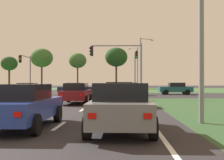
# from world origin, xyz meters

# --- Properties ---
(ground_plane) EXTENTS (200.00, 200.00, 0.00)m
(ground_plane) POSITION_xyz_m (0.00, 30.00, 0.00)
(ground_plane) COLOR #282628
(grass_verge_far_right) EXTENTS (35.00, 35.00, 0.01)m
(grass_verge_far_right) POSITION_xyz_m (25.50, 54.50, 0.00)
(grass_verge_far_right) COLOR #385B2D
(grass_verge_far_right) RESTS_ON ground
(median_island_near) EXTENTS (1.20, 22.00, 0.14)m
(median_island_near) POSITION_xyz_m (0.00, 11.00, 0.07)
(median_island_near) COLOR gray
(median_island_near) RESTS_ON ground
(median_island_far) EXTENTS (1.20, 36.00, 0.14)m
(median_island_far) POSITION_xyz_m (0.00, 55.00, 0.07)
(median_island_far) COLOR gray
(median_island_far) RESTS_ON ground
(lane_dash_near) EXTENTS (0.14, 2.00, 0.01)m
(lane_dash_near) POSITION_xyz_m (3.50, 5.63, 0.01)
(lane_dash_near) COLOR silver
(lane_dash_near) RESTS_ON ground
(lane_dash_second) EXTENTS (0.14, 2.00, 0.01)m
(lane_dash_second) POSITION_xyz_m (3.50, 11.63, 0.01)
(lane_dash_second) COLOR silver
(lane_dash_second) RESTS_ON ground
(lane_dash_third) EXTENTS (0.14, 2.00, 0.01)m
(lane_dash_third) POSITION_xyz_m (3.50, 17.63, 0.01)
(lane_dash_third) COLOR silver
(lane_dash_third) RESTS_ON ground
(lane_dash_fourth) EXTENTS (0.14, 2.00, 0.01)m
(lane_dash_fourth) POSITION_xyz_m (3.50, 23.63, 0.01)
(lane_dash_fourth) COLOR silver
(lane_dash_fourth) RESTS_ON ground
(lane_dash_fifth) EXTENTS (0.14, 2.00, 0.01)m
(lane_dash_fifth) POSITION_xyz_m (3.50, 29.63, 0.01)
(lane_dash_fifth) COLOR silver
(lane_dash_fifth) RESTS_ON ground
(edge_line_right) EXTENTS (0.14, 24.00, 0.01)m
(edge_line_right) POSITION_xyz_m (6.85, 12.00, 0.01)
(edge_line_right) COLOR silver
(edge_line_right) RESTS_ON ground
(stop_bar_near) EXTENTS (6.40, 0.50, 0.01)m
(stop_bar_near) POSITION_xyz_m (3.80, 23.00, 0.01)
(stop_bar_near) COLOR silver
(stop_bar_near) RESTS_ON ground
(crosswalk_bar_near) EXTENTS (0.70, 2.80, 0.01)m
(crosswalk_bar_near) POSITION_xyz_m (-6.40, 24.80, 0.01)
(crosswalk_bar_near) COLOR silver
(crosswalk_bar_near) RESTS_ON ground
(crosswalk_bar_second) EXTENTS (0.70, 2.80, 0.01)m
(crosswalk_bar_second) POSITION_xyz_m (-5.25, 24.80, 0.01)
(crosswalk_bar_second) COLOR silver
(crosswalk_bar_second) RESTS_ON ground
(crosswalk_bar_third) EXTENTS (0.70, 2.80, 0.01)m
(crosswalk_bar_third) POSITION_xyz_m (-4.10, 24.80, 0.01)
(crosswalk_bar_third) COLOR silver
(crosswalk_bar_third) RESTS_ON ground
(crosswalk_bar_fourth) EXTENTS (0.70, 2.80, 0.01)m
(crosswalk_bar_fourth) POSITION_xyz_m (-2.95, 24.80, 0.01)
(crosswalk_bar_fourth) COLOR silver
(crosswalk_bar_fourth) RESTS_ON ground
(crosswalk_bar_fifth) EXTENTS (0.70, 2.80, 0.01)m
(crosswalk_bar_fifth) POSITION_xyz_m (-1.80, 24.80, 0.01)
(crosswalk_bar_fifth) COLOR silver
(crosswalk_bar_fifth) RESTS_ON ground
(crosswalk_bar_sixth) EXTENTS (0.70, 2.80, 0.01)m
(crosswalk_bar_sixth) POSITION_xyz_m (-0.65, 24.80, 0.01)
(crosswalk_bar_sixth) COLOR silver
(crosswalk_bar_sixth) RESTS_ON ground
(crosswalk_bar_seventh) EXTENTS (0.70, 2.80, 0.01)m
(crosswalk_bar_seventh) POSITION_xyz_m (0.50, 24.80, 0.01)
(crosswalk_bar_seventh) COLOR silver
(crosswalk_bar_seventh) RESTS_ON ground
(car_teal_near) EXTENTS (4.16, 2.10, 1.50)m
(car_teal_near) POSITION_xyz_m (12.54, 32.03, 0.77)
(car_teal_near) COLOR #19565B
(car_teal_near) RESTS_ON ground
(car_black_second) EXTENTS (4.38, 1.97, 1.52)m
(car_black_second) POSITION_xyz_m (6.41, 29.41, 0.78)
(car_black_second) COLOR black
(car_black_second) RESTS_ON ground
(car_red_third) EXTENTS (2.04, 4.34, 1.57)m
(car_red_third) POSITION_xyz_m (5.55, 14.22, 0.80)
(car_red_third) COLOR #A31919
(car_red_third) RESTS_ON ground
(car_blue_fourth) EXTENTS (2.07, 4.55, 1.49)m
(car_blue_fourth) POSITION_xyz_m (2.30, 5.16, 0.76)
(car_blue_fourth) COLOR navy
(car_blue_fourth) RESTS_ON ground
(car_beige_fifth) EXTENTS (4.41, 2.03, 1.46)m
(car_beige_fifth) POSITION_xyz_m (-5.45, 28.60, 0.75)
(car_beige_fifth) COLOR #BCAD8E
(car_beige_fifth) RESTS_ON ground
(car_grey_sixth) EXTENTS (2.00, 4.17, 1.53)m
(car_grey_sixth) POSITION_xyz_m (5.67, 4.54, 0.78)
(car_grey_sixth) COLOR slate
(car_grey_sixth) RESTS_ON ground
(car_maroon_seventh) EXTENTS (1.95, 4.56, 1.49)m
(car_maroon_seventh) POSITION_xyz_m (2.41, 16.29, 0.76)
(car_maroon_seventh) COLOR maroon
(car_maroon_seventh) RESTS_ON ground
(car_navy_eighth) EXTENTS (4.46, 2.08, 1.48)m
(car_navy_eighth) POSITION_xyz_m (-0.27, 32.24, 0.76)
(car_navy_eighth) COLOR #161E47
(car_navy_eighth) RESTS_ON ground
(traffic_signal_near_right) EXTENTS (5.17, 0.32, 5.37)m
(traffic_signal_near_right) POSITION_xyz_m (5.67, 23.40, 3.74)
(traffic_signal_near_right) COLOR gray
(traffic_signal_near_right) RESTS_ON ground
(traffic_signal_far_left) EXTENTS (0.32, 4.48, 5.37)m
(traffic_signal_far_left) POSITION_xyz_m (-7.60, 34.96, 3.70)
(traffic_signal_far_left) COLOR gray
(traffic_signal_far_left) RESTS_ON ground
(traffic_signal_far_right) EXTENTS (0.32, 4.88, 5.83)m
(traffic_signal_far_right) POSITION_xyz_m (7.60, 34.87, 4.02)
(traffic_signal_far_right) COLOR gray
(traffic_signal_far_right) RESTS_ON ground
(street_lamp_third) EXTENTS (2.39, 1.41, 8.76)m
(street_lamp_third) POSITION_xyz_m (8.95, 42.23, 4.95)
(street_lamp_third) COLOR gray
(street_lamp_third) RESTS_ON ground
(street_lamp_fourth) EXTENTS (1.93, 1.77, 8.35)m
(street_lamp_fourth) POSITION_xyz_m (8.56, 51.02, 4.73)
(street_lamp_fourth) COLOR gray
(street_lamp_fourth) RESTS_ON ground
(treeline_near) EXTENTS (3.88, 3.88, 7.63)m
(treeline_near) POSITION_xyz_m (-20.90, 62.07, 5.91)
(treeline_near) COLOR #423323
(treeline_near) RESTS_ON ground
(treeline_second) EXTENTS (5.36, 5.36, 9.76)m
(treeline_second) POSITION_xyz_m (-13.75, 64.23, 7.45)
(treeline_second) COLOR #423323
(treeline_second) RESTS_ON ground
(treeline_third) EXTENTS (4.25, 4.25, 8.58)m
(treeline_third) POSITION_xyz_m (-4.93, 63.82, 6.74)
(treeline_third) COLOR #423323
(treeline_third) RESTS_ON ground
(treeline_fourth) EXTENTS (5.57, 5.57, 10.18)m
(treeline_fourth) POSITION_xyz_m (4.32, 66.44, 7.76)
(treeline_fourth) COLOR #423323
(treeline_fourth) RESTS_ON ground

